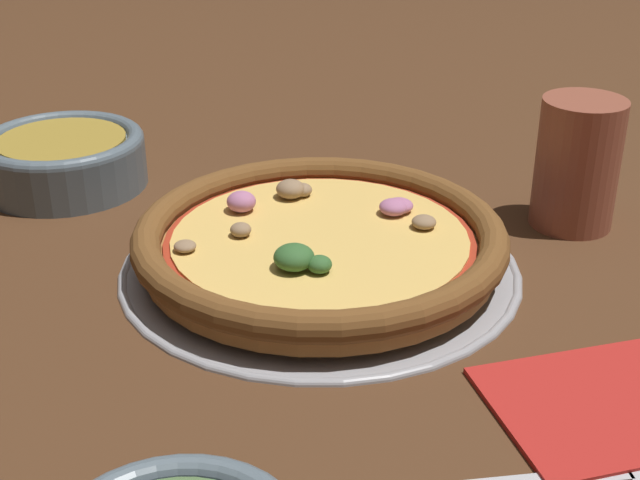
# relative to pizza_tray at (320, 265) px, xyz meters

# --- Properties ---
(ground_plane) EXTENTS (3.00, 3.00, 0.00)m
(ground_plane) POSITION_rel_pizza_tray_xyz_m (0.00, 0.00, -0.00)
(ground_plane) COLOR #4C2D19
(pizza_tray) EXTENTS (0.32, 0.32, 0.01)m
(pizza_tray) POSITION_rel_pizza_tray_xyz_m (0.00, 0.00, 0.00)
(pizza_tray) COLOR #9E9EA3
(pizza_tray) RESTS_ON ground_plane
(pizza) EXTENTS (0.30, 0.30, 0.04)m
(pizza) POSITION_rel_pizza_tray_xyz_m (0.00, 0.00, 0.02)
(pizza) COLOR #A86B33
(pizza) RESTS_ON pizza_tray
(bowl_near) EXTENTS (0.16, 0.16, 0.05)m
(bowl_near) POSITION_rel_pizza_tray_xyz_m (-0.08, 0.29, 0.02)
(bowl_near) COLOR slate
(bowl_near) RESTS_ON ground_plane
(drinking_cup) EXTENTS (0.07, 0.07, 0.11)m
(drinking_cup) POSITION_rel_pizza_tray_xyz_m (0.23, -0.07, 0.05)
(drinking_cup) COLOR brown
(drinking_cup) RESTS_ON ground_plane
(napkin) EXTENTS (0.19, 0.17, 0.01)m
(napkin) POSITION_rel_pizza_tray_xyz_m (0.03, -0.26, 0.00)
(napkin) COLOR #B2231E
(napkin) RESTS_ON ground_plane
(fork) EXTENTS (0.15, 0.10, 0.00)m
(fork) POSITION_rel_pizza_tray_xyz_m (-0.04, -0.29, -0.00)
(fork) COLOR #B7B7BC
(fork) RESTS_ON ground_plane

